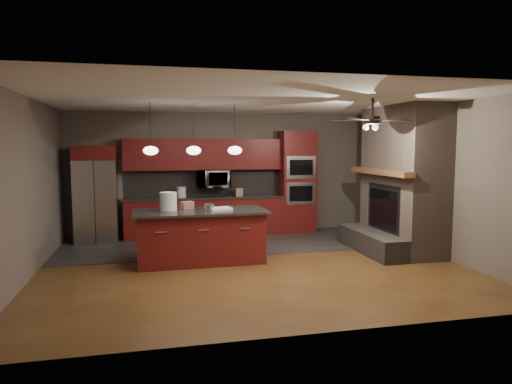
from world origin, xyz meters
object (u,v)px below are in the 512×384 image
object	(u,v)px
kitchen_island	(201,236)
paint_tray	(220,209)
cardboard_box	(187,205)
counter_box	(239,192)
oven_tower	(297,182)
paint_can	(209,207)
counter_bucket	(181,192)
microwave	(213,179)
white_bucket	(168,201)
refrigerator	(96,194)

from	to	relation	value
kitchen_island	paint_tray	world-z (taller)	paint_tray
cardboard_box	counter_box	distance (m)	2.42
oven_tower	paint_can	xyz separation A→B (m)	(-2.37, -2.35, -0.21)
oven_tower	cardboard_box	xyz separation A→B (m)	(-2.74, -2.06, -0.21)
paint_can	counter_box	size ratio (longest dim) A/B	0.98
kitchen_island	counter_bucket	world-z (taller)	counter_bucket
oven_tower	counter_box	bearing A→B (deg)	-178.26
oven_tower	counter_bucket	size ratio (longest dim) A/B	10.29
oven_tower	paint_tray	size ratio (longest dim) A/B	6.12
counter_bucket	counter_box	bearing A→B (deg)	-2.21
paint_tray	counter_bucket	xyz separation A→B (m)	(-0.52, 2.32, 0.08)
oven_tower	counter_bucket	bearing A→B (deg)	179.84
oven_tower	counter_box	xyz separation A→B (m)	(-1.40, -0.04, -0.20)
microwave	paint_can	distance (m)	2.46
white_bucket	oven_tower	bearing A→B (deg)	35.53
oven_tower	paint_tray	bearing A→B (deg)	-133.34
cardboard_box	kitchen_island	bearing A→B (deg)	-73.65
paint_can	paint_tray	distance (m)	0.20
counter_box	cardboard_box	bearing A→B (deg)	-129.80
oven_tower	refrigerator	xyz separation A→B (m)	(-4.49, -0.07, -0.17)
white_bucket	paint_can	size ratio (longest dim) A/B	1.85
counter_bucket	counter_box	xyz separation A→B (m)	(1.30, -0.05, -0.03)
counter_bucket	microwave	bearing A→B (deg)	3.94
kitchen_island	paint_can	world-z (taller)	paint_can
microwave	counter_bucket	bearing A→B (deg)	-176.06
paint_can	counter_box	distance (m)	2.50
paint_tray	cardboard_box	xyz separation A→B (m)	(-0.55, 0.25, 0.05)
kitchen_island	counter_box	distance (m)	2.58
refrigerator	cardboard_box	bearing A→B (deg)	-48.58
white_bucket	counter_bucket	distance (m)	2.23
paint_tray	white_bucket	bearing A→B (deg)	158.43
refrigerator	white_bucket	xyz separation A→B (m)	(1.42, -2.12, 0.06)
microwave	paint_tray	xyz separation A→B (m)	(-0.21, -2.37, -0.36)
cardboard_box	counter_bucket	world-z (taller)	counter_bucket
oven_tower	kitchen_island	size ratio (longest dim) A/B	1.03
kitchen_island	paint_can	bearing A→B (deg)	-14.88
paint_tray	counter_bucket	bearing A→B (deg)	88.77
kitchen_island	cardboard_box	world-z (taller)	cardboard_box
paint_can	white_bucket	bearing A→B (deg)	167.43
microwave	counter_box	world-z (taller)	microwave
microwave	paint_can	world-z (taller)	microwave
microwave	kitchen_island	world-z (taller)	microwave
refrigerator	paint_tray	bearing A→B (deg)	-44.13
counter_box	oven_tower	bearing A→B (deg)	-4.68
cardboard_box	counter_bucket	bearing A→B (deg)	64.58
oven_tower	cardboard_box	size ratio (longest dim) A/B	11.43
refrigerator	paint_can	size ratio (longest dim) A/B	11.80
oven_tower	white_bucket	bearing A→B (deg)	-144.47
paint_can	counter_bucket	xyz separation A→B (m)	(-0.33, 2.36, 0.04)
kitchen_island	counter_box	xyz separation A→B (m)	(1.12, 2.27, 0.52)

